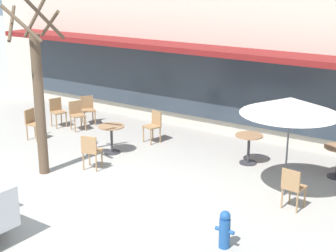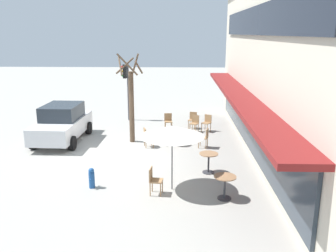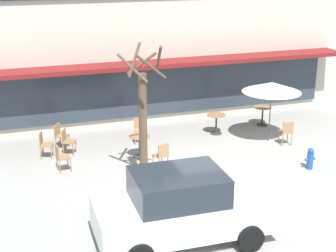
# 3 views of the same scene
# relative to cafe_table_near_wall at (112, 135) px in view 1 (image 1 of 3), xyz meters

# --- Properties ---
(ground_plane) EXTENTS (80.00, 80.00, 0.00)m
(ground_plane) POSITION_rel_cafe_table_near_wall_xyz_m (1.34, -2.76, -0.52)
(ground_plane) COLOR #9E9B93
(cafe_table_near_wall) EXTENTS (0.70, 0.70, 0.76)m
(cafe_table_near_wall) POSITION_rel_cafe_table_near_wall_xyz_m (0.00, 0.00, 0.00)
(cafe_table_near_wall) COLOR #333338
(cafe_table_near_wall) RESTS_ON ground
(cafe_table_by_tree) EXTENTS (0.70, 0.70, 0.76)m
(cafe_table_by_tree) POSITION_rel_cafe_table_near_wall_xyz_m (3.38, 1.34, 0.00)
(cafe_table_by_tree) COLOR #333338
(cafe_table_by_tree) RESTS_ON ground
(patio_umbrella_green_folded) EXTENTS (2.10, 2.10, 2.20)m
(patio_umbrella_green_folded) POSITION_rel_cafe_table_near_wall_xyz_m (4.89, 0.01, 1.51)
(patio_umbrella_green_folded) COLOR #4C4C51
(patio_umbrella_green_folded) RESTS_ON ground
(cafe_chair_0) EXTENTS (0.53, 0.53, 0.89)m
(cafe_chair_0) POSITION_rel_cafe_table_near_wall_xyz_m (-2.26, 1.03, 0.01)
(cafe_chair_0) COLOR #9E754C
(cafe_chair_0) RESTS_ON ground
(cafe_chair_1) EXTENTS (0.56, 0.56, 0.89)m
(cafe_chair_1) POSITION_rel_cafe_table_near_wall_xyz_m (-2.41, 1.69, 0.01)
(cafe_chair_1) COLOR #9E754C
(cafe_chair_1) RESTS_ON ground
(cafe_chair_2) EXTENTS (0.50, 0.50, 0.89)m
(cafe_chair_2) POSITION_rel_cafe_table_near_wall_xyz_m (-3.03, 0.96, 0.01)
(cafe_chair_2) COLOR #9E754C
(cafe_chair_2) RESTS_ON ground
(cafe_chair_3) EXTENTS (0.45, 0.45, 0.89)m
(cafe_chair_3) POSITION_rel_cafe_table_near_wall_xyz_m (-2.65, -0.37, 0.01)
(cafe_chair_3) COLOR #9E754C
(cafe_chair_3) RESTS_ON ground
(cafe_chair_4) EXTENTS (0.44, 0.44, 0.89)m
(cafe_chair_4) POSITION_rel_cafe_table_near_wall_xyz_m (5.27, -0.56, 0.01)
(cafe_chair_4) COLOR #9E754C
(cafe_chair_4) RESTS_ON ground
(cafe_chair_5) EXTENTS (0.49, 0.49, 0.89)m
(cafe_chair_5) POSITION_rel_cafe_table_near_wall_xyz_m (0.39, 1.39, 0.01)
(cafe_chair_5) COLOR #9E754C
(cafe_chair_5) RESTS_ON ground
(cafe_chair_6) EXTENTS (0.50, 0.50, 0.89)m
(cafe_chair_6) POSITION_rel_cafe_table_near_wall_xyz_m (0.38, -1.23, 0.01)
(cafe_chair_6) COLOR #9E754C
(cafe_chair_6) RESTS_ON ground
(street_tree) EXTENTS (1.33, 1.26, 4.20)m
(street_tree) POSITION_rel_cafe_table_near_wall_xyz_m (-0.43, -2.03, 1.47)
(street_tree) COLOR brown
(street_tree) RESTS_ON ground
(fire_hydrant) EXTENTS (0.36, 0.20, 0.71)m
(fire_hydrant) POSITION_rel_cafe_table_near_wall_xyz_m (4.85, -2.69, -0.16)
(fire_hydrant) COLOR #1E4C8C
(fire_hydrant) RESTS_ON ground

